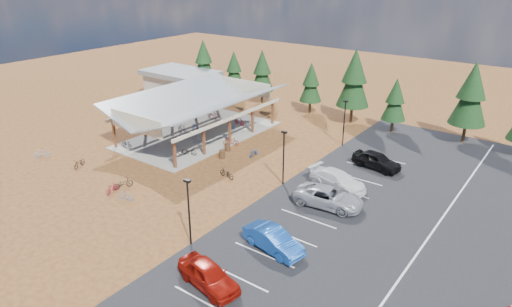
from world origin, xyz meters
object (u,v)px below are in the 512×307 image
Objects in this scene: bike_9 at (42,153)px; car_3 at (338,180)px; bike_2 at (195,126)px; lamp_post_0 at (189,208)px; bike_pavilion at (198,104)px; bike_3 at (212,114)px; bike_11 at (112,188)px; bike_4 at (189,151)px; bike_6 at (231,128)px; car_4 at (377,160)px; bike_0 at (127,144)px; bike_12 at (123,183)px; lamp_post_1 at (284,154)px; bike_15 at (231,141)px; car_2 at (329,197)px; bike_8 at (79,163)px; trash_bin_0 at (222,154)px; bike_7 at (239,121)px; lamp_post_2 at (344,120)px; bike_5 at (199,140)px; bike_16 at (227,173)px; car_0 at (208,275)px; trash_bin_1 at (228,147)px; bike_14 at (254,153)px; car_1 at (273,240)px; outbuilding at (181,83)px; bike_1 at (182,128)px.

car_3 reaches higher than bike_9.
lamp_post_0 is at bearing -122.97° from bike_2.
bike_pavilion reaches higher than bike_3.
lamp_post_0 is at bearing -20.97° from bike_11.
bike_4 is 8.41m from bike_6.
lamp_post_0 is at bearing -146.20° from bike_9.
car_4 reaches higher than bike_9.
bike_12 is at bearing -127.52° from bike_0.
lamp_post_1 reaches higher than bike_15.
bike_pavilion reaches higher than car_2.
trash_bin_0 is at bearing 22.17° from bike_8.
bike_6 is 2.34m from bike_7.
bike_15 is (1.26, 13.71, 0.06)m from bike_12.
bike_4 is (6.43, -10.89, -0.07)m from bike_3.
bike_3 reaches higher than trash_bin_0.
lamp_post_2 reaches higher than bike_5.
bike_7 is 0.95× the size of bike_16.
bike_9 is 30.28m from car_3.
bike_4 is 0.35× the size of car_0.
bike_16 is 15.58m from car_0.
bike_11 is (2.18, -20.64, -0.17)m from bike_7.
trash_bin_0 is 1.00× the size of trash_bin_1.
bike_5 is at bearing 131.38° from lamp_post_0.
trash_bin_1 is at bearing 95.07° from car_3.
trash_bin_1 is at bearing 117.13° from car_4.
bike_5 reaches higher than bike_14.
car_0 is (15.26, -4.38, 0.38)m from bike_11.
bike_pavilion is 16.57m from lamp_post_2.
bike_0 is at bearing 169.35° from bike_7.
bike_8 is 17.45m from bike_14.
car_2 reaches higher than bike_12.
lamp_post_2 is 17.04m from bike_4.
bike_11 is at bearing -147.15° from bike_2.
lamp_post_2 is 21.82m from car_1.
bike_5 is at bearing -171.32° from bike_6.
bike_4 is (-11.57, -0.26, -2.44)m from lamp_post_1.
car_0 is at bearing -74.24° from lamp_post_1.
bike_6 is 18.45m from bike_11.
outbuilding is 26.35m from bike_9.
bike_14 is at bearing -103.23° from bike_9.
bike_1 is at bearing -176.55° from bike_3.
bike_9 is (-23.45, -9.71, -2.49)m from lamp_post_1.
bike_1 is at bearing 69.42° from car_1.
bike_pavilion is 12.72m from bike_16.
bike_2 is 29.24m from car_0.
bike_7 is at bearing -77.52° from bike_9.
lamp_post_0 is 2.87× the size of bike_12.
bike_0 is at bearing -177.87° from bike_2.
bike_4 reaches higher than bike_2.
trash_bin_1 reaches higher than bike_14.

